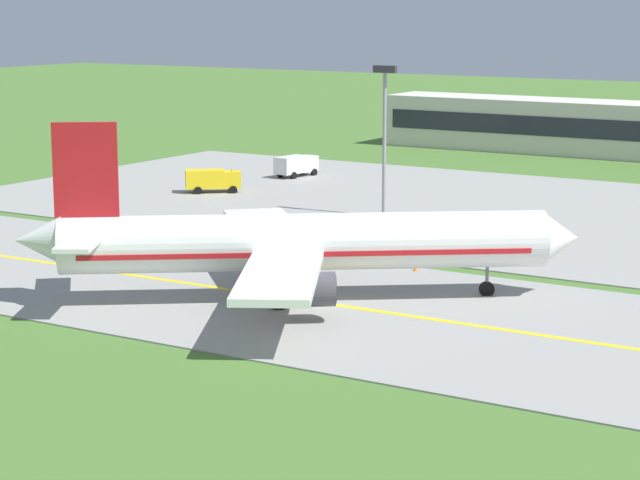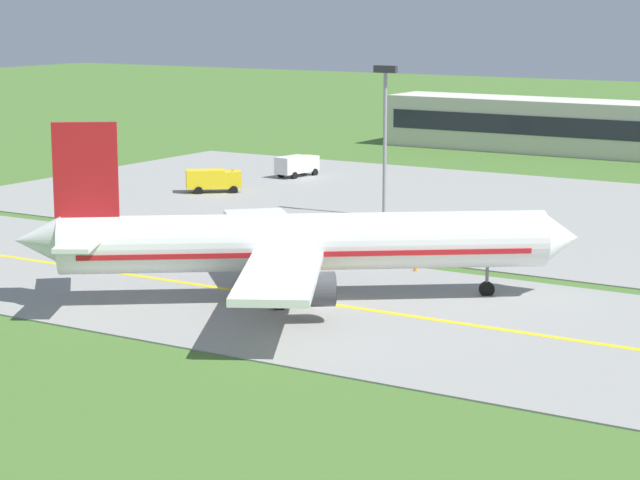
% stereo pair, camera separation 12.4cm
% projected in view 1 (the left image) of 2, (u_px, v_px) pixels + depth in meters
% --- Properties ---
extents(ground_plane, '(500.00, 500.00, 0.00)m').
position_uv_depth(ground_plane, '(318.00, 304.00, 86.75)').
color(ground_plane, '#47702D').
extents(taxiway_strip, '(240.00, 28.00, 0.10)m').
position_uv_depth(taxiway_strip, '(318.00, 303.00, 86.74)').
color(taxiway_strip, gray).
rests_on(taxiway_strip, ground).
extents(taxiway_centreline, '(220.00, 0.60, 0.01)m').
position_uv_depth(taxiway_centreline, '(318.00, 302.00, 86.73)').
color(taxiway_centreline, yellow).
rests_on(taxiway_centreline, taxiway_strip).
extents(airplane_lead, '(33.93, 28.99, 12.70)m').
position_uv_depth(airplane_lead, '(298.00, 243.00, 87.00)').
color(airplane_lead, white).
rests_on(airplane_lead, ground).
extents(service_truck_baggage, '(2.95, 6.22, 2.60)m').
position_uv_depth(service_truck_baggage, '(296.00, 165.00, 148.66)').
color(service_truck_baggage, silver).
rests_on(service_truck_baggage, ground).
extents(service_truck_catering, '(5.90, 5.45, 2.60)m').
position_uv_depth(service_truck_catering, '(212.00, 179.00, 136.37)').
color(service_truck_catering, yellow).
rests_on(service_truck_catering, ground).
extents(terminal_building, '(59.04, 9.30, 8.53)m').
position_uv_depth(terminal_building, '(592.00, 128.00, 169.94)').
color(terminal_building, beige).
rests_on(terminal_building, ground).
extents(apron_light_mast, '(2.40, 0.50, 14.70)m').
position_uv_depth(apron_light_mast, '(385.00, 122.00, 119.81)').
color(apron_light_mast, gray).
rests_on(apron_light_mast, ground).
extents(traffic_cone_near_edge, '(0.44, 0.44, 0.60)m').
position_uv_depth(traffic_cone_near_edge, '(337.00, 258.00, 100.92)').
color(traffic_cone_near_edge, orange).
rests_on(traffic_cone_near_edge, ground).
extents(traffic_cone_far_edge, '(0.44, 0.44, 0.60)m').
position_uv_depth(traffic_cone_far_edge, '(415.00, 269.00, 96.77)').
color(traffic_cone_far_edge, orange).
rests_on(traffic_cone_far_edge, ground).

